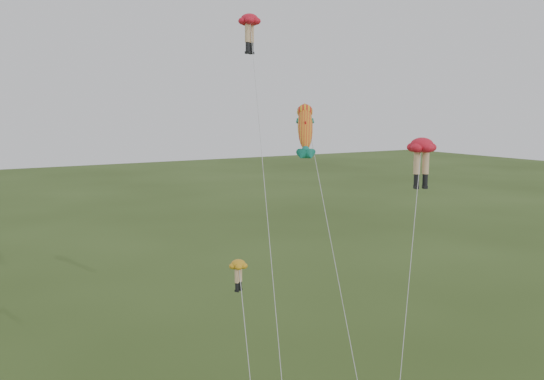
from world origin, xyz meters
TOP-DOWN VIEW (x-y plane):
  - legs_kite_red_high at (3.83, 12.60)m, footprint 6.51×14.46m
  - legs_kite_red_mid at (8.39, 2.18)m, footprint 7.44×6.35m
  - legs_kite_yellow at (-2.81, 1.61)m, footprint 1.72×4.70m
  - fish_kite at (3.34, 5.66)m, footprint 2.85×9.66m

SIDE VIEW (x-z plane):
  - legs_kite_yellow at x=-2.81m, z-range 3.87..13.45m
  - legs_kite_red_mid at x=8.39m, z-range 6.55..21.18m
  - fish_kite at x=3.34m, z-range 6.77..23.49m
  - legs_kite_red_high at x=3.83m, z-range 10.07..32.06m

